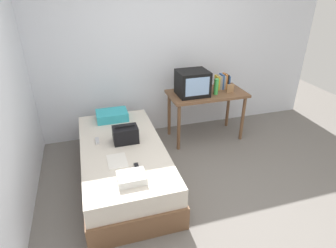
% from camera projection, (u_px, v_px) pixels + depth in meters
% --- Properties ---
extents(ground_plane, '(8.00, 8.00, 0.00)m').
position_uv_depth(ground_plane, '(214.00, 204.00, 3.21)').
color(ground_plane, slate).
extents(wall_back, '(5.20, 0.10, 2.60)m').
position_uv_depth(wall_back, '(165.00, 51.00, 4.32)').
color(wall_back, silver).
rests_on(wall_back, ground).
extents(bed, '(1.00, 2.00, 0.50)m').
position_uv_depth(bed, '(124.00, 163.00, 3.50)').
color(bed, brown).
rests_on(bed, ground).
extents(desk, '(1.16, 0.60, 0.76)m').
position_uv_depth(desk, '(206.00, 98.00, 4.29)').
color(desk, brown).
rests_on(desk, ground).
extents(tv, '(0.44, 0.39, 0.36)m').
position_uv_depth(tv, '(192.00, 83.00, 4.08)').
color(tv, black).
rests_on(tv, desk).
extents(water_bottle, '(0.07, 0.07, 0.24)m').
position_uv_depth(water_bottle, '(216.00, 87.00, 4.13)').
color(water_bottle, green).
rests_on(water_bottle, desk).
extents(book_row, '(0.21, 0.16, 0.23)m').
position_uv_depth(book_row, '(222.00, 82.00, 4.37)').
color(book_row, gold).
rests_on(book_row, desk).
extents(picture_frame, '(0.11, 0.02, 0.13)m').
position_uv_depth(picture_frame, '(230.00, 88.00, 4.22)').
color(picture_frame, '#9E754C').
rests_on(picture_frame, desk).
extents(pillow, '(0.43, 0.31, 0.12)m').
position_uv_depth(pillow, '(112.00, 115.00, 4.00)').
color(pillow, '#33A8B7').
rests_on(pillow, bed).
extents(handbag, '(0.30, 0.20, 0.22)m').
position_uv_depth(handbag, '(125.00, 135.00, 3.43)').
color(handbag, black).
rests_on(handbag, bed).
extents(magazine, '(0.21, 0.29, 0.01)m').
position_uv_depth(magazine, '(117.00, 161.00, 3.11)').
color(magazine, white).
rests_on(magazine, bed).
extents(remote_dark, '(0.04, 0.16, 0.02)m').
position_uv_depth(remote_dark, '(137.00, 168.00, 2.98)').
color(remote_dark, black).
rests_on(remote_dark, bed).
extents(remote_silver, '(0.04, 0.14, 0.02)m').
position_uv_depth(remote_silver, '(97.00, 141.00, 3.48)').
color(remote_silver, '#B7B7BC').
rests_on(remote_silver, bed).
extents(folded_towel, '(0.28, 0.22, 0.08)m').
position_uv_depth(folded_towel, '(132.00, 178.00, 2.79)').
color(folded_towel, white).
rests_on(folded_towel, bed).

